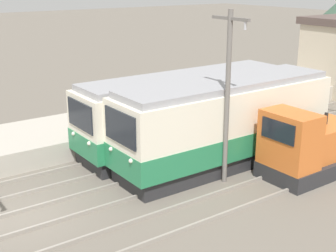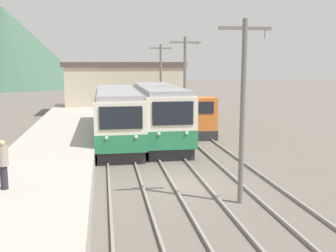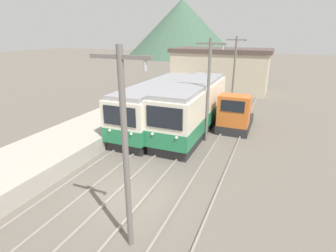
# 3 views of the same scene
# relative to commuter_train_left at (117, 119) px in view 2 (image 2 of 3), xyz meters

# --- Properties ---
(ground_plane) EXTENTS (200.00, 200.00, 0.00)m
(ground_plane) POSITION_rel_commuter_train_left_xyz_m (2.60, -9.22, -1.71)
(ground_plane) COLOR #665E54
(platform_left) EXTENTS (4.50, 54.00, 0.99)m
(platform_left) POSITION_rel_commuter_train_left_xyz_m (-3.65, -9.22, -1.21)
(platform_left) COLOR #ADA599
(platform_left) RESTS_ON ground
(track_left) EXTENTS (1.54, 60.00, 0.14)m
(track_left) POSITION_rel_commuter_train_left_xyz_m (0.00, -9.22, -1.64)
(track_left) COLOR gray
(track_left) RESTS_ON ground
(track_center) EXTENTS (1.54, 60.00, 0.14)m
(track_center) POSITION_rel_commuter_train_left_xyz_m (2.80, -9.22, -1.64)
(track_center) COLOR gray
(track_center) RESTS_ON ground
(track_right) EXTENTS (1.54, 60.00, 0.14)m
(track_right) POSITION_rel_commuter_train_left_xyz_m (5.80, -9.22, -1.64)
(track_right) COLOR gray
(track_right) RESTS_ON ground
(commuter_train_left) EXTENTS (2.84, 11.43, 3.68)m
(commuter_train_left) POSITION_rel_commuter_train_left_xyz_m (0.00, 0.00, 0.00)
(commuter_train_left) COLOR #28282B
(commuter_train_left) RESTS_ON ground
(commuter_train_center) EXTENTS (2.84, 10.91, 3.88)m
(commuter_train_center) POSITION_rel_commuter_train_left_xyz_m (2.80, 0.08, 0.08)
(commuter_train_center) COLOR #28282B
(commuter_train_center) RESTS_ON ground
(shunting_locomotive) EXTENTS (2.40, 4.59, 3.00)m
(shunting_locomotive) POSITION_rel_commuter_train_left_xyz_m (5.80, 2.14, -0.50)
(shunting_locomotive) COLOR #28282B
(shunting_locomotive) RESTS_ON ground
(catenary_mast_near) EXTENTS (2.00, 0.20, 7.02)m
(catenary_mast_near) POSITION_rel_commuter_train_left_xyz_m (4.31, -11.89, 2.12)
(catenary_mast_near) COLOR slate
(catenary_mast_near) RESTS_ON ground
(catenary_mast_mid) EXTENTS (2.00, 0.20, 7.02)m
(catenary_mast_mid) POSITION_rel_commuter_train_left_xyz_m (4.31, -1.28, 2.12)
(catenary_mast_mid) COLOR slate
(catenary_mast_mid) RESTS_ON ground
(catenary_mast_far) EXTENTS (2.00, 0.20, 7.02)m
(catenary_mast_far) POSITION_rel_commuter_train_left_xyz_m (4.31, 9.33, 2.12)
(catenary_mast_far) COLOR slate
(catenary_mast_far) RESTS_ON ground
(person_on_platform) EXTENTS (0.38, 0.38, 1.78)m
(person_on_platform) POSITION_rel_commuter_train_left_xyz_m (-4.42, -11.77, 0.25)
(person_on_platform) COLOR #282833
(person_on_platform) RESTS_ON platform_left
(station_building) EXTENTS (12.60, 6.30, 5.46)m
(station_building) POSITION_rel_commuter_train_left_xyz_m (1.37, 16.78, 1.04)
(station_building) COLOR beige
(station_building) RESTS_ON ground
(mountain_backdrop) EXTENTS (35.82, 35.82, 17.44)m
(mountain_backdrop) POSITION_rel_commuter_train_left_xyz_m (-22.01, 66.42, 7.01)
(mountain_backdrop) COLOR #3D5B47
(mountain_backdrop) RESTS_ON ground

